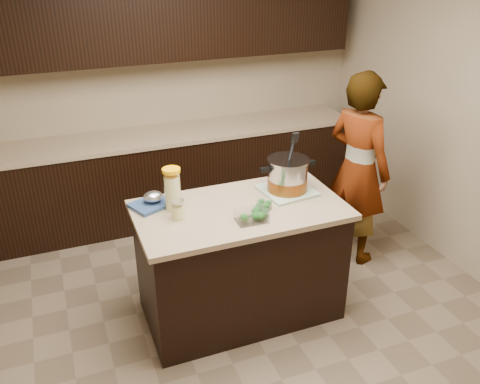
# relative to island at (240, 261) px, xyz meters

# --- Properties ---
(ground_plane) EXTENTS (4.00, 4.00, 0.00)m
(ground_plane) POSITION_rel_island_xyz_m (0.00, 0.00, -0.45)
(ground_plane) COLOR brown
(ground_plane) RESTS_ON ground
(room_shell) EXTENTS (4.04, 4.04, 2.72)m
(room_shell) POSITION_rel_island_xyz_m (0.00, 0.00, 1.26)
(room_shell) COLOR tan
(room_shell) RESTS_ON ground
(back_cabinets) EXTENTS (3.60, 0.63, 2.33)m
(back_cabinets) POSITION_rel_island_xyz_m (0.00, 1.74, 0.49)
(back_cabinets) COLOR black
(back_cabinets) RESTS_ON ground
(island) EXTENTS (1.46, 0.81, 0.90)m
(island) POSITION_rel_island_xyz_m (0.00, 0.00, 0.00)
(island) COLOR black
(island) RESTS_ON ground
(dish_towel) EXTENTS (0.40, 0.40, 0.02)m
(dish_towel) POSITION_rel_island_xyz_m (0.41, 0.10, 0.46)
(dish_towel) COLOR #5D8B5F
(dish_towel) RESTS_ON island
(stock_pot) EXTENTS (0.43, 0.31, 0.44)m
(stock_pot) POSITION_rel_island_xyz_m (0.41, 0.10, 0.57)
(stock_pot) COLOR #B7B7BC
(stock_pot) RESTS_ON dish_towel
(lemonade_pitcher) EXTENTS (0.14, 0.14, 0.30)m
(lemonade_pitcher) POSITION_rel_island_xyz_m (-0.43, 0.15, 0.59)
(lemonade_pitcher) COLOR #E8E28E
(lemonade_pitcher) RESTS_ON island
(mason_jar) EXTENTS (0.09, 0.09, 0.15)m
(mason_jar) POSITION_rel_island_xyz_m (-0.44, 0.00, 0.51)
(mason_jar) COLOR #E8E28E
(mason_jar) RESTS_ON island
(broccoli_tub_left) EXTENTS (0.14, 0.14, 0.05)m
(broccoli_tub_left) POSITION_rel_island_xyz_m (0.15, -0.08, 0.47)
(broccoli_tub_left) COLOR silver
(broccoli_tub_left) RESTS_ON island
(broccoli_tub_right) EXTENTS (0.11, 0.11, 0.05)m
(broccoli_tub_right) POSITION_rel_island_xyz_m (0.08, -0.17, 0.47)
(broccoli_tub_right) COLOR silver
(broccoli_tub_right) RESTS_ON island
(broccoli_tub_rect) EXTENTS (0.21, 0.16, 0.07)m
(broccoli_tub_rect) POSITION_rel_island_xyz_m (0.00, -0.20, 0.48)
(broccoli_tub_rect) COLOR silver
(broccoli_tub_rect) RESTS_ON island
(blue_tray) EXTENTS (0.33, 0.30, 0.10)m
(blue_tray) POSITION_rel_island_xyz_m (-0.56, 0.24, 0.48)
(blue_tray) COLOR navy
(blue_tray) RESTS_ON island
(person) EXTENTS (0.58, 0.71, 1.67)m
(person) POSITION_rel_island_xyz_m (1.22, 0.39, 0.38)
(person) COLOR gray
(person) RESTS_ON ground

